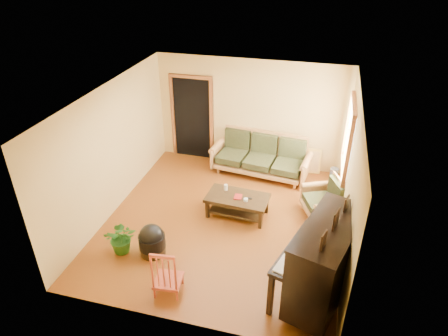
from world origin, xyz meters
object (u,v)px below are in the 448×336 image
(coffee_table, at_px, (237,206))
(red_chair, at_px, (167,270))
(footstool, at_px, (152,243))
(ceramic_crock, at_px, (334,173))
(armchair, at_px, (322,198))
(sofa, at_px, (260,156))
(piano, at_px, (324,264))
(potted_plant, at_px, (122,237))

(coffee_table, bearing_deg, red_chair, -104.70)
(footstool, distance_m, ceramic_crock, 4.65)
(coffee_table, height_order, red_chair, red_chair)
(armchair, bearing_deg, footstool, -169.72)
(coffee_table, height_order, armchair, armchair)
(sofa, height_order, piano, piano)
(armchair, distance_m, footstool, 3.43)
(sofa, distance_m, ceramic_crock, 1.78)
(coffee_table, relative_size, ceramic_crock, 5.15)
(footstool, bearing_deg, coffee_table, 51.38)
(piano, distance_m, potted_plant, 3.49)
(footstool, bearing_deg, piano, -5.56)
(red_chair, bearing_deg, sofa, 73.57)
(footstool, bearing_deg, armchair, 34.38)
(sofa, relative_size, potted_plant, 3.62)
(piano, height_order, potted_plant, piano)
(red_chair, bearing_deg, piano, 5.27)
(sofa, xyz_separation_m, potted_plant, (-1.87, -3.31, -0.17))
(armchair, distance_m, potted_plant, 3.92)
(armchair, bearing_deg, piano, -111.41)
(red_chair, height_order, potted_plant, red_chair)
(coffee_table, distance_m, piano, 2.53)
(coffee_table, distance_m, potted_plant, 2.34)
(coffee_table, xyz_separation_m, piano, (1.73, -1.78, 0.49))
(coffee_table, relative_size, footstool, 2.60)
(red_chair, relative_size, ceramic_crock, 3.78)
(coffee_table, bearing_deg, ceramic_crock, 47.39)
(footstool, xyz_separation_m, potted_plant, (-0.54, -0.09, 0.09))
(coffee_table, xyz_separation_m, ceramic_crock, (1.86, 2.02, -0.10))
(footstool, height_order, ceramic_crock, footstool)
(coffee_table, bearing_deg, piano, -45.74)
(red_chair, xyz_separation_m, ceramic_crock, (2.44, 4.26, -0.33))
(sofa, relative_size, ceramic_crock, 9.48)
(potted_plant, bearing_deg, coffee_table, 42.42)
(coffee_table, height_order, ceramic_crock, coffee_table)
(armchair, relative_size, footstool, 1.73)
(ceramic_crock, bearing_deg, piano, -91.83)
(sofa, xyz_separation_m, red_chair, (-0.73, -3.97, -0.03))
(armchair, bearing_deg, coffee_table, 170.92)
(piano, bearing_deg, ceramic_crock, 105.18)
(ceramic_crock, relative_size, potted_plant, 0.38)
(coffee_table, xyz_separation_m, red_chair, (-0.59, -2.25, 0.23))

